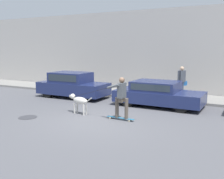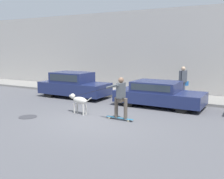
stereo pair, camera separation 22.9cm
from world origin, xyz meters
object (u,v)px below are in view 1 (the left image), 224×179
at_px(parked_car_0, 73,85).
at_px(skateboarder, 121,96).
at_px(dog, 79,101).
at_px(parked_car_1, 158,94).
at_px(pedestrian_with_bag, 182,80).

bearing_deg(parked_car_0, skateboarder, -33.79).
height_order(parked_car_0, dog, parked_car_0).
height_order(parked_car_1, dog, parked_car_1).
bearing_deg(parked_car_0, dog, -49.51).
relative_size(parked_car_1, skateboarder, 1.42).
xyz_separation_m(parked_car_0, skateboarder, (4.44, -3.03, 0.25)).
distance_m(dog, pedestrian_with_bag, 5.81).
relative_size(parked_car_0, skateboarder, 1.37).
relative_size(skateboarder, pedestrian_with_bag, 1.75).
bearing_deg(skateboarder, parked_car_1, -96.90).
bearing_deg(parked_car_1, dog, -128.45).
bearing_deg(pedestrian_with_bag, dog, -94.77).
xyz_separation_m(parked_car_0, parked_car_1, (4.91, 0.00, -0.10)).
relative_size(parked_car_1, pedestrian_with_bag, 2.49).
bearing_deg(parked_car_1, skateboarder, -97.77).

